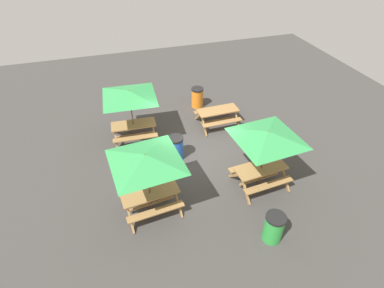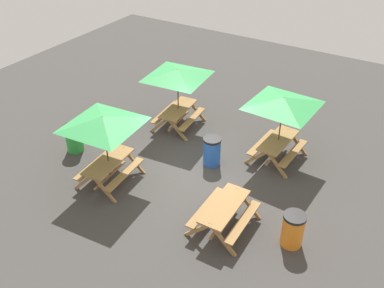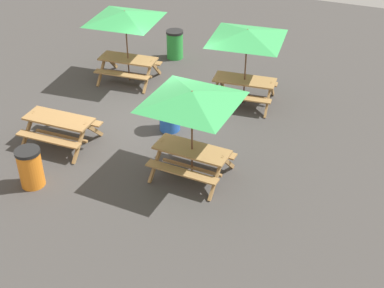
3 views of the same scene
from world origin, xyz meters
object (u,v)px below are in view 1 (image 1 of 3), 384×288
at_px(picnic_table_2, 218,114).
at_px(trash_bin_green, 274,227).
at_px(trash_bin_blue, 176,148).
at_px(picnic_table_1, 129,98).
at_px(picnic_table_0, 146,163).
at_px(trash_bin_orange, 197,97).
at_px(picnic_table_3, 267,139).

bearing_deg(picnic_table_2, trash_bin_green, 83.28).
height_order(picnic_table_2, trash_bin_blue, trash_bin_blue).
bearing_deg(trash_bin_green, picnic_table_1, -62.88).
bearing_deg(picnic_table_2, picnic_table_1, -1.11).
xyz_separation_m(picnic_table_1, picnic_table_2, (-3.71, 0.01, -1.43)).
xyz_separation_m(picnic_table_0, picnic_table_2, (-3.78, -3.91, -1.43)).
bearing_deg(picnic_table_1, trash_bin_orange, -148.82).
xyz_separation_m(picnic_table_0, trash_bin_green, (-3.17, 2.15, -1.49)).
relative_size(picnic_table_0, picnic_table_3, 1.00).
relative_size(picnic_table_1, trash_bin_green, 2.88).
bearing_deg(trash_bin_orange, trash_bin_green, 88.30).
xyz_separation_m(picnic_table_0, picnic_table_3, (-3.84, 0.02, 0.00)).
bearing_deg(trash_bin_orange, trash_bin_blue, 60.20).
height_order(picnic_table_1, trash_bin_green, picnic_table_1).
bearing_deg(picnic_table_0, picnic_table_1, -96.37).
bearing_deg(picnic_table_1, trash_bin_blue, 131.71).
distance_m(picnic_table_0, picnic_table_2, 5.62).
relative_size(picnic_table_2, trash_bin_blue, 1.86).
distance_m(picnic_table_1, trash_bin_blue, 2.64).
height_order(picnic_table_1, picnic_table_3, same).
relative_size(picnic_table_0, trash_bin_orange, 2.87).
bearing_deg(trash_bin_green, picnic_table_3, -107.50).
height_order(picnic_table_0, picnic_table_3, same).
relative_size(picnic_table_1, picnic_table_3, 1.00).
height_order(trash_bin_blue, trash_bin_green, same).
relative_size(picnic_table_0, trash_bin_blue, 2.87).
relative_size(picnic_table_3, trash_bin_green, 2.88).
bearing_deg(trash_bin_green, trash_bin_orange, -91.70).
xyz_separation_m(picnic_table_2, trash_bin_green, (0.61, 6.06, -0.07)).
bearing_deg(picnic_table_3, trash_bin_green, 67.94).
bearing_deg(picnic_table_1, picnic_table_3, 137.13).
height_order(picnic_table_0, trash_bin_green, picnic_table_0).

